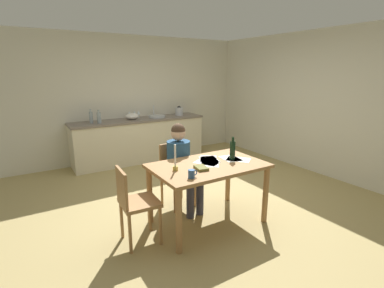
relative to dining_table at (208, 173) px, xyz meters
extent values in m
cube|color=tan|center=(0.26, 0.68, -0.68)|extent=(5.20, 5.20, 0.04)
cube|color=beige|center=(0.26, 3.28, 0.64)|extent=(5.20, 0.12, 2.60)
cube|color=beige|center=(2.86, 0.68, 0.64)|extent=(0.12, 5.20, 2.60)
cube|color=beige|center=(0.26, 2.92, -0.23)|extent=(2.76, 0.60, 0.86)
cube|color=#72665B|center=(0.26, 2.92, 0.22)|extent=(2.80, 0.64, 0.04)
cube|color=#9E7042|center=(0.00, 0.00, 0.09)|extent=(1.37, 0.87, 0.04)
cylinder|color=#9E7042|center=(-0.62, -0.37, -0.30)|extent=(0.07, 0.07, 0.73)
cylinder|color=#9E7042|center=(0.62, -0.37, -0.30)|extent=(0.07, 0.07, 0.73)
cylinder|color=#9E7042|center=(-0.62, 0.37, -0.30)|extent=(0.07, 0.07, 0.73)
cylinder|color=#9E7042|center=(0.62, 0.37, -0.30)|extent=(0.07, 0.07, 0.73)
cube|color=#9E7042|center=(-0.08, 0.61, -0.19)|extent=(0.43, 0.43, 0.04)
cube|color=#9E7042|center=(-0.10, 0.80, 0.02)|extent=(0.36, 0.06, 0.40)
cylinder|color=#9E7042|center=(-0.24, 0.43, -0.43)|extent=(0.04, 0.04, 0.46)
cylinder|color=#9E7042|center=(0.10, 0.46, -0.43)|extent=(0.04, 0.04, 0.46)
cylinder|color=#9E7042|center=(-0.27, 0.77, -0.43)|extent=(0.04, 0.04, 0.46)
cylinder|color=#9E7042|center=(0.07, 0.80, -0.43)|extent=(0.04, 0.04, 0.46)
cylinder|color=navy|center=(-0.08, 0.59, 0.04)|extent=(0.35, 0.35, 0.50)
sphere|color=#D8AD8C|center=(-0.08, 0.59, 0.40)|extent=(0.20, 0.20, 0.20)
sphere|color=#473323|center=(-0.08, 0.59, 0.44)|extent=(0.19, 0.19, 0.19)
cylinder|color=#383847|center=(-0.15, 0.40, -0.21)|extent=(0.16, 0.39, 0.13)
cylinder|color=#383847|center=(-0.13, 0.21, -0.44)|extent=(0.10, 0.10, 0.45)
cylinder|color=#383847|center=(0.01, 0.41, -0.21)|extent=(0.16, 0.39, 0.13)
cylinder|color=#383847|center=(0.03, 0.22, -0.44)|extent=(0.10, 0.10, 0.45)
cube|color=#9E7042|center=(-0.88, 0.04, -0.19)|extent=(0.42, 0.42, 0.04)
cube|color=#9E7042|center=(-1.07, 0.05, 0.02)|extent=(0.05, 0.36, 0.40)
cylinder|color=#9E7042|center=(-0.72, -0.14, -0.43)|extent=(0.04, 0.04, 0.46)
cylinder|color=#9E7042|center=(-0.70, 0.20, -0.43)|extent=(0.04, 0.04, 0.46)
cylinder|color=#9E7042|center=(-1.06, -0.12, -0.43)|extent=(0.04, 0.04, 0.46)
cylinder|color=#9E7042|center=(-1.04, 0.22, -0.43)|extent=(0.04, 0.04, 0.46)
cylinder|color=#33598C|center=(-0.41, -0.28, 0.16)|extent=(0.07, 0.07, 0.09)
torus|color=#33598C|center=(-0.37, -0.28, 0.16)|extent=(0.06, 0.01, 0.06)
cylinder|color=gold|center=(-0.44, 0.02, 0.14)|extent=(0.06, 0.06, 0.05)
cylinder|color=white|center=(-0.44, 0.02, 0.29)|extent=(0.02, 0.02, 0.25)
cube|color=brown|center=(-0.17, -0.11, 0.13)|extent=(0.15, 0.20, 0.03)
cube|color=white|center=(0.44, -0.04, 0.11)|extent=(0.35, 0.36, 0.00)
cube|color=white|center=(0.38, 0.04, 0.11)|extent=(0.25, 0.32, 0.00)
cube|color=white|center=(0.12, 0.15, 0.11)|extent=(0.29, 0.34, 0.00)
cube|color=white|center=(0.03, 0.07, 0.11)|extent=(0.33, 0.36, 0.00)
cube|color=white|center=(0.04, 0.02, 0.11)|extent=(0.34, 0.36, 0.00)
cube|color=white|center=(0.13, 0.19, 0.11)|extent=(0.34, 0.36, 0.00)
cylinder|color=black|center=(0.38, 0.00, 0.23)|extent=(0.07, 0.07, 0.24)
cylinder|color=black|center=(0.38, 0.00, 0.38)|extent=(0.03, 0.03, 0.06)
cylinder|color=#B2B7BC|center=(0.68, 2.92, 0.26)|extent=(0.36, 0.36, 0.04)
cylinder|color=silver|center=(0.68, 3.08, 0.36)|extent=(0.02, 0.02, 0.24)
cylinder|color=#8C999E|center=(-0.70, 2.92, 0.34)|extent=(0.07, 0.07, 0.22)
cylinder|color=#8C999E|center=(-0.70, 2.92, 0.48)|extent=(0.03, 0.03, 0.05)
cylinder|color=#8C999E|center=(-0.57, 2.83, 0.34)|extent=(0.08, 0.08, 0.21)
cylinder|color=#8C999E|center=(-0.57, 2.83, 0.47)|extent=(0.03, 0.03, 0.05)
ellipsoid|color=white|center=(0.13, 2.95, 0.30)|extent=(0.28, 0.28, 0.13)
cylinder|color=#B7BABF|center=(1.23, 2.92, 0.33)|extent=(0.18, 0.18, 0.18)
cone|color=#262628|center=(1.23, 2.92, 0.44)|extent=(0.11, 0.11, 0.04)
cylinder|color=silver|center=(0.32, 3.07, 0.24)|extent=(0.06, 0.06, 0.00)
cylinder|color=silver|center=(0.32, 3.07, 0.27)|extent=(0.01, 0.01, 0.07)
cone|color=silver|center=(0.32, 3.07, 0.35)|extent=(0.07, 0.07, 0.08)
cylinder|color=silver|center=(0.23, 3.07, 0.24)|extent=(0.06, 0.06, 0.00)
cylinder|color=silver|center=(0.23, 3.07, 0.27)|extent=(0.01, 0.01, 0.07)
cone|color=silver|center=(0.23, 3.07, 0.35)|extent=(0.07, 0.07, 0.08)
cylinder|color=silver|center=(0.12, 3.07, 0.24)|extent=(0.06, 0.06, 0.00)
cylinder|color=silver|center=(0.12, 3.07, 0.27)|extent=(0.01, 0.01, 0.07)
cone|color=silver|center=(0.12, 3.07, 0.35)|extent=(0.07, 0.07, 0.08)
camera|label=1|loc=(-1.91, -2.72, 1.22)|focal=26.86mm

